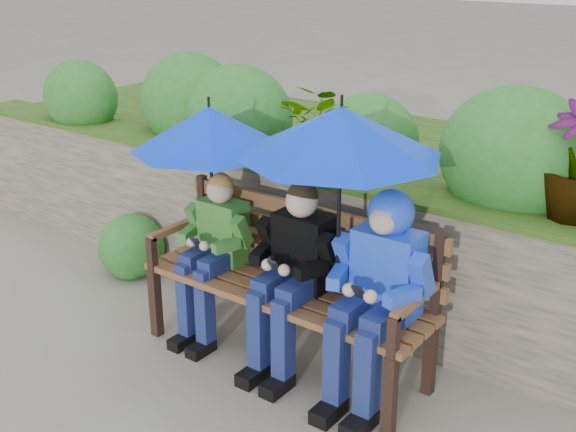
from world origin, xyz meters
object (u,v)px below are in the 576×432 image
Objects in this scene: boy_left at (214,247)px; umbrella_left at (210,128)px; boy_middle at (293,268)px; umbrella_right at (341,132)px; park_bench at (292,275)px; boy_right at (378,282)px.

umbrella_left reaches higher than boy_left.
boy_middle is 1.07× the size of umbrella_right.
park_bench is 1.52× the size of boy_right.
boy_left is 0.77m from umbrella_left.
boy_middle is 1.20× the size of umbrella_left.
park_bench is 1.90× the size of umbrella_left.
boy_right reaches higher than boy_middle.
umbrella_left is at bearing -176.90° from park_bench.
boy_right reaches higher than boy_left.
umbrella_right is (-0.26, -0.01, 0.80)m from boy_right.
park_bench is 1.69× the size of umbrella_right.
park_bench is 1.59× the size of boy_middle.
umbrella_left reaches higher than boy_middle.
umbrella_left is (-1.26, 0.05, 0.67)m from boy_right.
umbrella_left is at bearing 174.92° from boy_middle.
boy_middle reaches higher than park_bench.
umbrella_left is (-0.68, 0.06, 0.74)m from boy_middle.
boy_right is at bearing 1.13° from umbrella_right.
boy_middle is at bearing -5.08° from umbrella_left.
boy_left is at bearing -50.11° from umbrella_left.
boy_left is 0.64m from boy_middle.
park_bench is at bearing 172.53° from boy_right.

